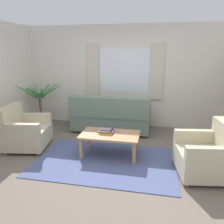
{
  "coord_description": "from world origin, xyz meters",
  "views": [
    {
      "loc": [
        0.87,
        -3.64,
        1.96
      ],
      "look_at": [
        -0.02,
        0.7,
        0.75
      ],
      "focal_mm": 36.21,
      "sensor_mm": 36.0,
      "label": 1
    }
  ],
  "objects": [
    {
      "name": "armchair_right",
      "position": [
        1.71,
        -0.11,
        0.35
      ],
      "size": [
        0.94,
        0.95,
        0.88
      ],
      "rotation": [
        0.0,
        0.0,
        -1.42
      ],
      "color": "#BCB293",
      "rests_on": "ground_plane"
    },
    {
      "name": "area_rug",
      "position": [
        0.0,
        0.0,
        0.01
      ],
      "size": [
        2.53,
        1.64,
        0.01
      ],
      "primitive_type": "cube",
      "color": "#4C5684",
      "rests_on": "ground_plane"
    },
    {
      "name": "book_stack_on_table",
      "position": [
        -0.06,
        0.35,
        0.48
      ],
      "size": [
        0.28,
        0.37,
        0.09
      ],
      "color": "gold",
      "rests_on": "coffee_table"
    },
    {
      "name": "ground_plane",
      "position": [
        0.0,
        0.0,
        0.0
      ],
      "size": [
        6.24,
        6.24,
        0.0
      ],
      "primitive_type": "plane",
      "color": "#6B6056"
    },
    {
      "name": "window_with_curtains",
      "position": [
        0.0,
        2.18,
        1.45
      ],
      "size": [
        1.98,
        0.07,
        1.4
      ],
      "color": "white"
    },
    {
      "name": "armchair_left",
      "position": [
        -1.78,
        0.28,
        0.35
      ],
      "size": [
        0.94,
        0.96,
        0.88
      ],
      "rotation": [
        0.0,
        0.0,
        1.73
      ],
      "color": "#BCB293",
      "rests_on": "ground_plane"
    },
    {
      "name": "wall_back",
      "position": [
        0.0,
        2.26,
        1.3
      ],
      "size": [
        5.32,
        0.12,
        2.6
      ],
      "primitive_type": "cube",
      "color": "silver",
      "rests_on": "ground_plane"
    },
    {
      "name": "coffee_table",
      "position": [
        0.03,
        0.28,
        0.38
      ],
      "size": [
        1.1,
        0.64,
        0.44
      ],
      "color": "#A87F56",
      "rests_on": "ground_plane"
    },
    {
      "name": "potted_plant",
      "position": [
        -2.18,
        1.73,
        0.53
      ],
      "size": [
        1.27,
        1.27,
        1.22
      ],
      "color": "#B7B2A8",
      "rests_on": "ground_plane"
    },
    {
      "name": "couch",
      "position": [
        -0.23,
        1.58,
        0.37
      ],
      "size": [
        1.9,
        0.82,
        0.92
      ],
      "rotation": [
        0.0,
        0.0,
        3.14
      ],
      "color": "slate",
      "rests_on": "ground_plane"
    }
  ]
}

